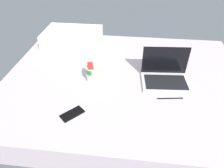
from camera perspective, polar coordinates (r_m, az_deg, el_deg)
bed_mattress at (r=160.13cm, az=3.69°, el=-0.29°), size 180.00×140.00×18.00cm
laptop at (r=151.57cm, az=14.60°, el=2.24°), size 34.64×25.43×23.00cm
snack_cup at (r=147.56cm, az=-5.53°, el=3.13°), size 9.76×10.50×14.26cm
cell_phone at (r=125.71cm, az=-11.05°, el=-8.17°), size 14.56×14.85×0.80cm
pillow at (r=201.58cm, az=-10.91°, el=12.69°), size 52.00×36.00×13.00cm
charger_cable at (r=138.96cm, az=15.88°, el=-3.87°), size 16.91×3.06×0.60cm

